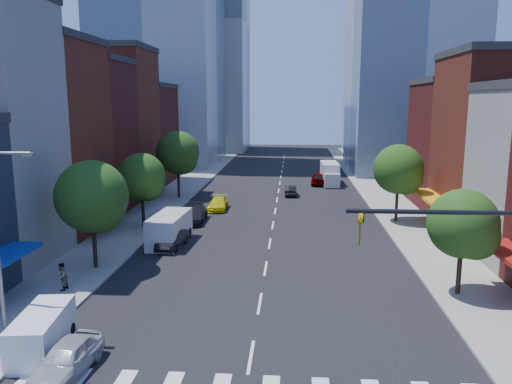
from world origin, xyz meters
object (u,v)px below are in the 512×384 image
cargo_van_far (169,229)px  taxi (218,204)px  pedestrian_far (62,277)px  box_truck (330,174)px  parked_car_rear (194,214)px  traffic_car_far (318,179)px  cargo_van_near (41,333)px  parked_car_second (172,239)px  parked_car_front (67,358)px  traffic_car_oncoming (290,190)px  parked_car_third (173,221)px

cargo_van_far → taxi: (2.02, 12.92, -0.55)m
pedestrian_far → box_truck: bearing=162.2°
pedestrian_far → parked_car_rear: bearing=173.1°
traffic_car_far → cargo_van_near: bearing=76.0°
parked_car_second → parked_car_rear: bearing=96.0°
parked_car_front → box_truck: bearing=77.8°
cargo_van_near → traffic_car_oncoming: 40.71m
cargo_van_far → traffic_car_far: size_ratio=1.22×
parked_car_front → traffic_car_far: traffic_car_far is taller
parked_car_third → traffic_car_oncoming: 20.07m
parked_car_second → traffic_car_oncoming: size_ratio=1.07×
parked_car_front → parked_car_second: bearing=94.0°
traffic_car_oncoming → cargo_van_far: bearing=64.2°
cargo_van_near → traffic_car_oncoming: cargo_van_near is taller
traffic_car_oncoming → traffic_car_far: size_ratio=0.82×
cargo_van_far → parked_car_front: bearing=-85.5°
parked_car_rear → parked_car_second: bearing=-90.9°
cargo_van_far → pedestrian_far: size_ratio=3.48×
traffic_car_far → box_truck: bearing=-156.9°
cargo_van_near → taxi: 30.75m
parked_car_second → cargo_van_near: (-1.98, -16.55, 0.25)m
parked_car_second → traffic_car_far: 33.32m
parked_car_third → traffic_car_oncoming: bearing=55.5°
parked_car_second → taxi: size_ratio=0.93×
parked_car_second → parked_car_front: bearing=-84.0°
parked_car_third → taxi: parked_car_third is taller
traffic_car_oncoming → cargo_van_near: bearing=72.3°
traffic_car_far → traffic_car_oncoming: bearing=68.4°
cargo_van_far → traffic_car_far: cargo_van_far is taller
parked_car_front → box_truck: size_ratio=0.58×
parked_car_third → cargo_van_near: 21.96m
parked_car_rear → cargo_van_far: size_ratio=0.90×
cargo_van_near → box_truck: 50.59m
box_truck → parked_car_third: bearing=-122.4°
cargo_van_near → parked_car_rear: bearing=78.1°
parked_car_rear → box_truck: (14.34, 22.87, 0.63)m
parked_car_rear → cargo_van_near: size_ratio=1.13×
parked_car_rear → cargo_van_far: bearing=-94.7°
parked_car_second → box_truck: box_truck is taller
parked_car_rear → traffic_car_oncoming: 16.80m
parked_car_rear → pedestrian_far: 18.46m
box_truck → pedestrian_far: 44.89m
parked_car_rear → taxi: (1.52, 5.53, -0.11)m
taxi → traffic_car_oncoming: (7.48, 8.66, -0.01)m
traffic_car_oncoming → pedestrian_far: size_ratio=2.33×
parked_car_third → pedestrian_far: size_ratio=3.41×
cargo_van_near → box_truck: box_truck is taller
parked_car_front → cargo_van_near: 2.63m
parked_car_front → parked_car_rear: parked_car_rear is taller
parked_car_front → pedestrian_far: pedestrian_far is taller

